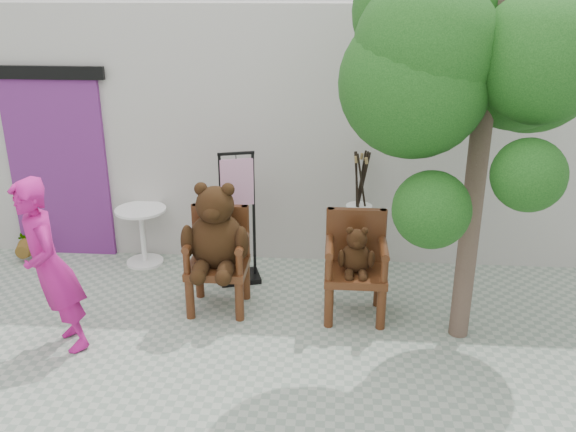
% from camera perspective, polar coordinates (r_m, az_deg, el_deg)
% --- Properties ---
extents(ground_plane, '(60.00, 60.00, 0.00)m').
position_cam_1_polar(ground_plane, '(5.34, 0.17, -15.87)').
color(ground_plane, '#949D8C').
rests_on(ground_plane, ground).
extents(back_wall, '(9.00, 1.00, 3.00)m').
position_cam_1_polar(back_wall, '(7.56, 1.98, 7.95)').
color(back_wall, '#B7B4AC').
rests_on(back_wall, ground).
extents(doorway, '(1.40, 0.11, 2.33)m').
position_cam_1_polar(doorway, '(7.87, -20.70, 4.60)').
color(doorway, '#65236B').
rests_on(doorway, ground).
extents(chair_big, '(0.68, 0.73, 1.38)m').
position_cam_1_polar(chair_big, '(6.20, -6.70, -2.26)').
color(chair_big, '#3F1E0D').
rests_on(chair_big, ground).
extents(chair_small, '(0.62, 0.56, 1.08)m').
position_cam_1_polar(chair_small, '(6.16, 6.36, -3.97)').
color(chair_small, '#3F1E0D').
rests_on(chair_small, ground).
extents(person, '(0.69, 0.73, 1.67)m').
position_cam_1_polar(person, '(5.84, -21.38, -4.48)').
color(person, '#B61678').
rests_on(person, ground).
extents(cafe_table, '(0.60, 0.60, 0.70)m').
position_cam_1_polar(cafe_table, '(7.50, -13.48, -1.23)').
color(cafe_table, white).
rests_on(cafe_table, ground).
extents(display_stand, '(0.53, 0.47, 1.51)m').
position_cam_1_polar(display_stand, '(6.85, -4.66, -1.57)').
color(display_stand, black).
rests_on(display_stand, ground).
extents(stool_bucket, '(0.32, 0.32, 1.46)m').
position_cam_1_polar(stool_bucket, '(7.10, 6.61, -0.32)').
color(stool_bucket, white).
rests_on(stool_bucket, ground).
extents(tree, '(2.35, 2.09, 3.68)m').
position_cam_1_polar(tree, '(5.44, 17.47, 14.02)').
color(tree, '#46342A').
rests_on(tree, ground).
extents(potted_plant, '(0.39, 0.34, 0.40)m').
position_cam_1_polar(potted_plant, '(8.16, -23.04, -2.37)').
color(potted_plant, '#0F370F').
rests_on(potted_plant, ground).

